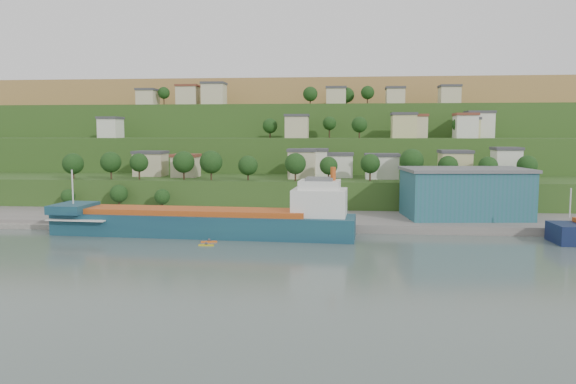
# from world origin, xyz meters

# --- Properties ---
(ground) EXTENTS (500.00, 500.00, 0.00)m
(ground) POSITION_xyz_m (0.00, 0.00, 0.00)
(ground) COLOR #43514D
(ground) RESTS_ON ground
(quay) EXTENTS (220.00, 26.00, 4.00)m
(quay) POSITION_xyz_m (20.00, 28.00, 0.00)
(quay) COLOR slate
(quay) RESTS_ON ground
(pebble_beach) EXTENTS (40.00, 18.00, 2.40)m
(pebble_beach) POSITION_xyz_m (-55.00, 22.00, 0.00)
(pebble_beach) COLOR slate
(pebble_beach) RESTS_ON ground
(hillside) EXTENTS (360.00, 210.87, 96.00)m
(hillside) POSITION_xyz_m (0.03, 168.72, 0.07)
(hillside) COLOR #284719
(hillside) RESTS_ON ground
(cargo_ship_near) EXTENTS (71.15, 14.99, 18.15)m
(cargo_ship_near) POSITION_xyz_m (-13.97, 9.20, 2.90)
(cargo_ship_near) COLOR #133048
(cargo_ship_near) RESTS_ON ground
(warehouse) EXTENTS (32.87, 22.23, 12.80)m
(warehouse) POSITION_xyz_m (47.53, 30.18, 8.43)
(warehouse) COLOR #215D64
(warehouse) RESTS_ON quay
(caravan) EXTENTS (6.10, 2.56, 2.84)m
(caravan) POSITION_xyz_m (-47.92, 19.46, 2.62)
(caravan) COLOR silver
(caravan) RESTS_ON pebble_beach
(dinghy) EXTENTS (4.39, 2.90, 0.82)m
(dinghy) POSITION_xyz_m (-39.29, 16.89, 1.61)
(dinghy) COLOR silver
(dinghy) RESTS_ON pebble_beach
(kayak_orange) EXTENTS (3.54, 1.35, 0.87)m
(kayak_orange) POSITION_xyz_m (-12.82, 1.03, 0.26)
(kayak_orange) COLOR orange
(kayak_orange) RESTS_ON ground
(kayak_yellow) EXTENTS (3.27, 0.63, 0.81)m
(kayak_yellow) POSITION_xyz_m (-12.55, -2.67, 0.24)
(kayak_yellow) COLOR gold
(kayak_yellow) RESTS_ON ground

